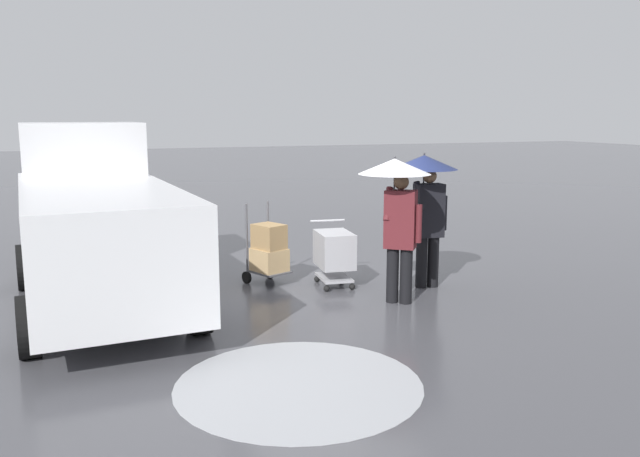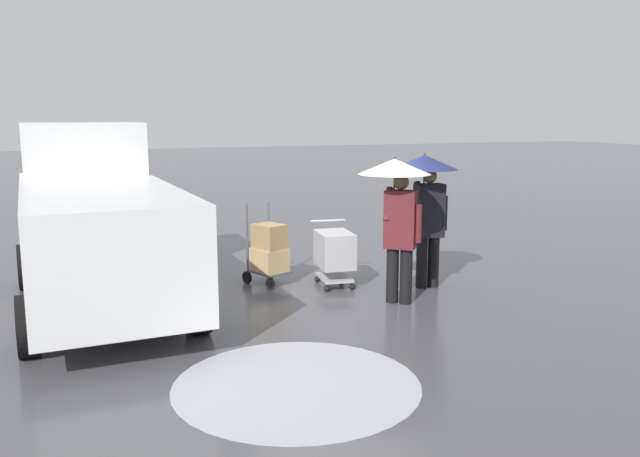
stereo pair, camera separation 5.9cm
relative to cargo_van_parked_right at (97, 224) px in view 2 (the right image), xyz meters
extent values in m
plane|color=#4C4C51|center=(-3.36, 0.50, -1.18)|extent=(90.00, 90.00, 0.00)
cylinder|color=#ADAFB5|center=(-1.70, 3.79, -1.18)|extent=(2.55, 2.55, 0.01)
cube|color=white|center=(-0.01, 0.26, -0.12)|extent=(2.23, 5.30, 1.40)
cube|color=white|center=(0.09, -1.64, 1.00)|extent=(1.91, 1.49, 0.84)
cube|color=black|center=(0.12, -2.35, 0.20)|extent=(1.66, 0.15, 0.63)
cube|color=#232326|center=(0.13, -2.39, -0.86)|extent=(1.97, 0.26, 0.24)
cylinder|color=black|center=(1.05, -1.30, -0.82)|extent=(0.28, 0.73, 0.72)
cylinder|color=black|center=(-0.91, -1.40, -0.82)|extent=(0.28, 0.73, 0.72)
cylinder|color=black|center=(0.88, 1.92, -0.82)|extent=(0.28, 0.73, 0.72)
cylinder|color=black|center=(-1.08, 1.82, -0.82)|extent=(0.28, 0.73, 0.72)
cube|color=#B2B2B7|center=(-3.56, 0.30, -0.58)|extent=(0.61, 0.82, 0.56)
cube|color=#B2B2B7|center=(-3.56, 0.30, -1.04)|extent=(0.55, 0.74, 0.04)
cylinder|color=#B2B2B7|center=(-3.61, -0.12, -0.18)|extent=(0.58, 0.11, 0.04)
sphere|color=black|center=(-3.73, 0.63, -1.13)|extent=(0.10, 0.10, 0.10)
sphere|color=black|center=(-3.32, 0.58, -1.13)|extent=(0.10, 0.10, 0.10)
sphere|color=black|center=(-3.81, 0.02, -1.13)|extent=(0.10, 0.10, 0.10)
sphere|color=black|center=(-3.39, -0.03, -1.13)|extent=(0.10, 0.10, 0.10)
cube|color=#515156|center=(-2.62, -0.17, -0.96)|extent=(0.66, 0.73, 0.03)
cylinder|color=#515156|center=(-2.72, -0.53, -0.41)|extent=(0.04, 0.04, 1.10)
cylinder|color=#515156|center=(-2.31, -0.37, -0.41)|extent=(0.04, 0.04, 1.10)
cylinder|color=black|center=(-2.73, -0.54, -1.08)|extent=(0.12, 0.20, 0.20)
cylinder|color=black|center=(-2.29, -0.36, -1.08)|extent=(0.12, 0.20, 0.20)
cube|color=tan|center=(-2.62, -0.17, -0.77)|extent=(0.60, 0.63, 0.37)
cube|color=#A37F51|center=(-2.62, -0.17, -0.39)|extent=(0.54, 0.59, 0.40)
cylinder|color=black|center=(-5.02, 0.92, -0.77)|extent=(0.18, 0.18, 0.82)
cylinder|color=black|center=(-4.82, 0.89, -0.77)|extent=(0.18, 0.18, 0.82)
cube|color=black|center=(-4.92, 0.90, 0.06)|extent=(0.47, 0.33, 0.84)
sphere|color=#8C6647|center=(-4.92, 0.90, 0.60)|extent=(0.22, 0.22, 0.22)
cylinder|color=black|center=(-5.18, 0.94, 0.01)|extent=(0.10, 0.10, 0.55)
cylinder|color=black|center=(-4.74, 0.90, 0.28)|extent=(0.14, 0.31, 0.50)
cylinder|color=#333338|center=(-4.82, 0.89, 0.44)|extent=(0.02, 0.02, 0.86)
cone|color=navy|center=(-4.82, 0.89, 0.82)|extent=(1.04, 1.04, 0.22)
sphere|color=#333338|center=(-4.82, 0.89, 0.95)|extent=(0.04, 0.04, 0.04)
cylinder|color=black|center=(-4.16, 1.59, -0.77)|extent=(0.18, 0.18, 0.82)
cylinder|color=black|center=(-4.00, 1.46, -0.77)|extent=(0.18, 0.18, 0.82)
cube|color=#5B1E23|center=(-4.08, 1.53, 0.06)|extent=(0.52, 0.49, 0.84)
sphere|color=brown|center=(-4.08, 1.53, 0.60)|extent=(0.22, 0.22, 0.22)
cylinder|color=#5B1E23|center=(-4.28, 1.69, 0.01)|extent=(0.10, 0.10, 0.55)
cylinder|color=#5B1E23|center=(-3.93, 1.43, 0.28)|extent=(0.27, 0.30, 0.50)
cylinder|color=#333338|center=(-4.00, 1.46, 0.44)|extent=(0.02, 0.02, 0.86)
cone|color=white|center=(-4.00, 1.46, 0.82)|extent=(1.04, 1.04, 0.22)
sphere|color=#333338|center=(-4.00, 1.46, 0.95)|extent=(0.04, 0.04, 0.04)
camera|label=1|loc=(0.42, 9.75, 1.55)|focal=36.76mm
camera|label=2|loc=(0.36, 9.77, 1.55)|focal=36.76mm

